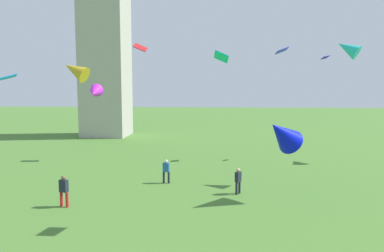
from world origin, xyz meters
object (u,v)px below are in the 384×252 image
kite_flying_7 (282,134)px  kite_flying_8 (4,78)px  kite_flying_10 (325,57)px  person_2 (166,170)px  kite_flying_6 (95,92)px  kite_flying_9 (75,70)px  kite_flying_5 (140,47)px  kite_flying_0 (348,48)px  kite_flying_4 (221,57)px  person_3 (238,179)px  person_0 (64,189)px  kite_flying_1 (282,51)px

kite_flying_7 → kite_flying_8: 17.75m
kite_flying_8 → kite_flying_10: bearing=-12.1°
person_2 → kite_flying_7: (7.24, -3.65, 3.08)m
person_2 → kite_flying_6: kite_flying_6 is taller
person_2 → kite_flying_8: kite_flying_8 is taller
kite_flying_6 → kite_flying_9: 9.32m
kite_flying_5 → kite_flying_6: (0.11, -12.65, -3.91)m
kite_flying_0 → kite_flying_4: bearing=-16.0°
person_3 → kite_flying_8: bearing=-57.3°
kite_flying_4 → kite_flying_5: bearing=-158.2°
person_0 → kite_flying_4: bearing=4.3°
kite_flying_10 → kite_flying_7: bearing=31.2°
person_3 → kite_flying_5: bearing=-108.3°
kite_flying_6 → kite_flying_10: 22.29m
kite_flying_1 → kite_flying_9: 18.16m
kite_flying_1 → kite_flying_10: (4.08, 0.63, -0.57)m
kite_flying_8 → kite_flying_6: bearing=-57.2°
person_0 → kite_flying_7: size_ratio=0.60×
kite_flying_4 → kite_flying_9: bearing=-137.0°
kite_flying_6 → kite_flying_0: bearing=11.9°
person_0 → kite_flying_9: 11.95m
kite_flying_0 → kite_flying_5: size_ratio=1.63×
kite_flying_5 → kite_flying_7: size_ratio=0.42×
kite_flying_7 → kite_flying_9: 17.30m
kite_flying_10 → kite_flying_9: bearing=-18.2°
person_2 → kite_flying_7: 8.68m
kite_flying_1 → kite_flying_4: kite_flying_1 is taller
kite_flying_10 → person_2: bearing=2.3°
person_3 → kite_flying_0: (7.46, 3.40, 8.38)m
kite_flying_1 → kite_flying_9: (-17.16, -5.62, -1.97)m
kite_flying_5 → kite_flying_6: 13.24m
person_0 → kite_flying_7: 12.69m
kite_flying_0 → kite_flying_7: (-5.08, -4.83, -5.28)m
kite_flying_7 → person_3: bearing=-165.5°
person_3 → kite_flying_10: size_ratio=1.80×
person_3 → kite_flying_7: size_ratio=0.55×
kite_flying_6 → kite_flying_7: size_ratio=0.44×
kite_flying_8 → kite_flying_10: 26.56m
person_0 → person_2: 7.34m
kite_flying_1 → kite_flying_6: 19.04m
kite_flying_0 → kite_flying_6: bearing=-42.0°
person_0 → kite_flying_6: (1.51, 1.18, 5.36)m
kite_flying_9 → person_3: bearing=73.2°
person_3 → kite_flying_5: size_ratio=1.33×
person_2 → kite_flying_5: size_ratio=1.35×
kite_flying_0 → kite_flying_5: (-15.88, 7.23, 0.98)m
kite_flying_1 → kite_flying_0: bearing=-89.2°
kite_flying_0 → kite_flying_1: kite_flying_1 is taller
kite_flying_4 → person_0: bearing=-105.8°
person_3 → kite_flying_4: (-1.13, -5.16, 7.13)m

